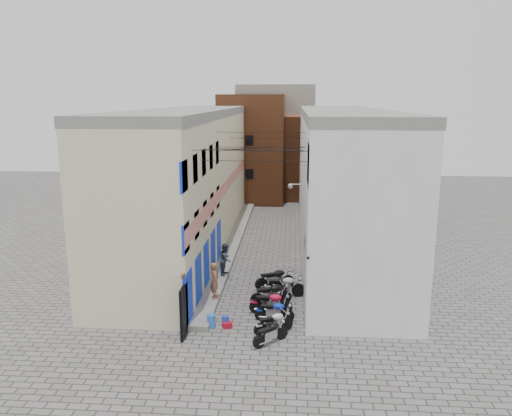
% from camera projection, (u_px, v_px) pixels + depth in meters
% --- Properties ---
extents(ground, '(90.00, 90.00, 0.00)m').
position_uv_depth(ground, '(246.00, 334.00, 20.98)').
color(ground, '#5D5A57').
rests_on(ground, ground).
extents(plinth, '(0.90, 26.00, 0.25)m').
position_uv_depth(plinth, '(234.00, 242.00, 33.76)').
color(plinth, slate).
rests_on(plinth, ground).
extents(building_left, '(5.10, 27.00, 9.00)m').
position_uv_depth(building_left, '(189.00, 178.00, 32.97)').
color(building_left, beige).
rests_on(building_left, ground).
extents(building_right, '(5.94, 26.00, 9.00)m').
position_uv_depth(building_right, '(341.00, 180.00, 32.30)').
color(building_right, silver).
rests_on(building_right, ground).
extents(building_far_brick_left, '(6.00, 6.00, 10.00)m').
position_uv_depth(building_far_brick_left, '(252.00, 148.00, 47.30)').
color(building_far_brick_left, brown).
rests_on(building_far_brick_left, ground).
extents(building_far_brick_right, '(5.00, 6.00, 8.00)m').
position_uv_depth(building_far_brick_right, '(304.00, 157.00, 49.11)').
color(building_far_brick_right, brown).
rests_on(building_far_brick_right, ground).
extents(building_far_concrete, '(8.00, 5.00, 11.00)m').
position_uv_depth(building_far_concrete, '(276.00, 138.00, 52.89)').
color(building_far_concrete, slate).
rests_on(building_far_concrete, ground).
extents(far_shopfront, '(2.00, 0.30, 2.40)m').
position_uv_depth(far_shopfront, '(272.00, 193.00, 45.25)').
color(far_shopfront, black).
rests_on(far_shopfront, ground).
extents(overhead_wires, '(5.80, 13.02, 1.32)m').
position_uv_depth(overhead_wires, '(258.00, 147.00, 26.88)').
color(overhead_wires, black).
rests_on(overhead_wires, ground).
extents(motorcycle_a, '(1.67, 1.59, 1.01)m').
position_uv_depth(motorcycle_a, '(271.00, 332.00, 20.03)').
color(motorcycle_a, black).
rests_on(motorcycle_a, ground).
extents(motorcycle_b, '(1.84, 1.35, 1.04)m').
position_uv_depth(motorcycle_b, '(273.00, 322.00, 20.92)').
color(motorcycle_b, silver).
rests_on(motorcycle_b, ground).
extents(motorcycle_c, '(1.81, 0.68, 1.03)m').
position_uv_depth(motorcycle_c, '(275.00, 310.00, 22.06)').
color(motorcycle_c, '#0B2AB2').
rests_on(motorcycle_c, ground).
extents(motorcycle_d, '(2.01, 0.69, 1.16)m').
position_uv_depth(motorcycle_d, '(271.00, 302.00, 22.81)').
color(motorcycle_d, red).
rests_on(motorcycle_d, ground).
extents(motorcycle_e, '(2.14, 1.22, 1.18)m').
position_uv_depth(motorcycle_e, '(271.00, 293.00, 23.80)').
color(motorcycle_e, black).
rests_on(motorcycle_e, ground).
extents(motorcycle_f, '(2.18, 0.87, 1.23)m').
position_uv_depth(motorcycle_f, '(284.00, 285.00, 24.75)').
color(motorcycle_f, '#9F9FA3').
rests_on(motorcycle_f, ground).
extents(motorcycle_g, '(2.24, 1.41, 1.24)m').
position_uv_depth(motorcycle_g, '(275.00, 278.00, 25.73)').
color(motorcycle_g, black).
rests_on(motorcycle_g, ground).
extents(person_a, '(0.56, 0.73, 1.78)m').
position_uv_depth(person_a, '(215.00, 280.00, 23.91)').
color(person_a, '#A0613A').
rests_on(person_a, plinth).
extents(person_b, '(0.79, 0.94, 1.75)m').
position_uv_depth(person_b, '(226.00, 259.00, 27.11)').
color(person_b, '#2F3847').
rests_on(person_b, plinth).
extents(water_jug_near, '(0.48, 0.48, 0.57)m').
position_uv_depth(water_jug_near, '(211.00, 321.00, 21.51)').
color(water_jug_near, blue).
rests_on(water_jug_near, ground).
extents(water_jug_far, '(0.37, 0.37, 0.48)m').
position_uv_depth(water_jug_far, '(225.00, 321.00, 21.62)').
color(water_jug_far, '#223CAE').
rests_on(water_jug_far, ground).
extents(red_crate, '(0.47, 0.42, 0.24)m').
position_uv_depth(red_crate, '(227.00, 325.00, 21.50)').
color(red_crate, '#A60B21').
rests_on(red_crate, ground).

